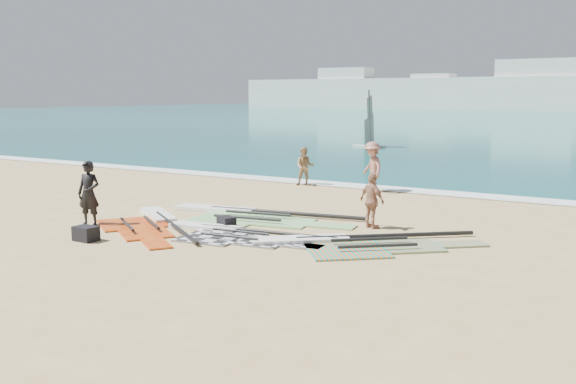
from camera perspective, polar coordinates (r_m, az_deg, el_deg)
The scene contains 14 objects.
ground at distance 15.64m, azimuth -8.29°, elevation -5.46°, with size 300.00×300.00×0.00m, color tan.
surf_line at distance 26.12m, azimuth 9.15°, elevation 0.20°, with size 300.00×1.20×0.04m, color white.
far_town at distance 163.64m, azimuth 22.66°, elevation 8.25°, with size 160.00×8.00×12.00m.
rig_grey at distance 17.52m, azimuth -5.36°, elevation -3.71°, with size 5.08×2.17×0.20m.
rig_green at distance 20.16m, azimuth -3.90°, elevation -2.05°, with size 6.62×3.10×0.21m.
rig_orange at distance 16.41m, azimuth 5.55°, elevation -4.56°, with size 5.51×4.62×0.20m.
rig_red at distance 19.32m, azimuth -12.11°, elevation -2.70°, with size 4.84×4.38×0.20m.
gear_bag_near at distance 17.60m, azimuth -17.53°, elevation -3.54°, with size 0.61×0.44×0.39m, color black.
gear_bag_far at distance 18.54m, azimuth -5.50°, elevation -2.68°, with size 0.53×0.37×0.32m, color black.
person_wetsuit at distance 19.47m, azimuth -17.29°, elevation -0.13°, with size 0.69×0.45×1.90m, color black.
beachgoer_left at distance 26.86m, azimuth 1.50°, elevation 2.28°, with size 0.79×0.61×1.62m, color #9C7C52.
beachgoer_mid at distance 25.26m, azimuth 7.49°, elevation 2.22°, with size 1.28×0.73×1.98m, color #986152.
beachgoer_back at distance 18.41m, azimuth 7.49°, elevation -0.78°, with size 0.93×0.39×1.59m, color #AA765C.
windsurfer_left at distance 46.70m, azimuth 7.24°, elevation 5.45°, with size 2.36×2.76×4.17m.
Camera 1 is at (9.73, -11.65, 3.79)m, focal length 40.00 mm.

